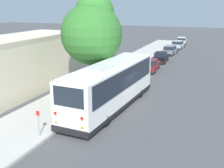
{
  "coord_description": "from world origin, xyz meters",
  "views": [
    {
      "loc": [
        -18.41,
        -6.51,
        7.23
      ],
      "look_at": [
        1.06,
        1.26,
        1.3
      ],
      "focal_mm": 45.0,
      "sensor_mm": 36.0,
      "label": 1
    }
  ],
  "objects": [
    {
      "name": "parked_sedan_black",
      "position": [
        17.75,
        1.04,
        0.59
      ],
      "size": [
        4.22,
        1.86,
        1.27
      ],
      "rotation": [
        0.0,
        0.0,
        0.05
      ],
      "color": "black",
      "rests_on": "ground"
    },
    {
      "name": "sidewalk_slab",
      "position": [
        0.0,
        4.33,
        0.07
      ],
      "size": [
        80.0,
        4.26,
        0.15
      ],
      "primitive_type": "cube",
      "color": "#B2AFA8",
      "rests_on": "ground"
    },
    {
      "name": "sign_post_far",
      "position": [
        -5.29,
        2.6,
        0.84
      ],
      "size": [
        0.06,
        0.06,
        1.37
      ],
      "color": "gray",
      "rests_on": "sidewalk_slab"
    },
    {
      "name": "parked_sedan_gray",
      "position": [
        24.04,
        0.99,
        0.59
      ],
      "size": [
        4.33,
        1.98,
        1.27
      ],
      "rotation": [
        0.0,
        0.0,
        -0.07
      ],
      "color": "slate",
      "rests_on": "ground"
    },
    {
      "name": "parked_sedan_silver",
      "position": [
        30.37,
        0.81,
        0.61
      ],
      "size": [
        4.55,
        1.98,
        1.32
      ],
      "rotation": [
        0.0,
        0.0,
        -0.05
      ],
      "color": "#A8AAAF",
      "rests_on": "ground"
    },
    {
      "name": "shuttle_bus",
      "position": [
        -0.6,
        0.66,
        1.83
      ],
      "size": [
        11.15,
        3.07,
        3.42
      ],
      "rotation": [
        0.0,
        0.0,
        -0.06
      ],
      "color": "white",
      "rests_on": "ground"
    },
    {
      "name": "sign_post_near",
      "position": [
        -6.58,
        2.6,
        0.92
      ],
      "size": [
        0.06,
        0.22,
        1.48
      ],
      "color": "gray",
      "rests_on": "sidewalk_slab"
    },
    {
      "name": "parked_sedan_white",
      "position": [
        36.08,
        1.01,
        0.6
      ],
      "size": [
        4.47,
        1.93,
        1.3
      ],
      "rotation": [
        0.0,
        0.0,
        0.06
      ],
      "color": "silver",
      "rests_on": "ground"
    },
    {
      "name": "street_tree",
      "position": [
        2.0,
        3.33,
        5.32
      ],
      "size": [
        4.9,
        4.9,
        8.02
      ],
      "color": "brown",
      "rests_on": "sidewalk_slab"
    },
    {
      "name": "curb_strip",
      "position": [
        0.0,
        2.13,
        0.07
      ],
      "size": [
        80.0,
        0.14,
        0.15
      ],
      "primitive_type": "cube",
      "color": "#9D9A94",
      "rests_on": "ground"
    },
    {
      "name": "parked_sedan_maroon",
      "position": [
        12.26,
        1.05,
        0.6
      ],
      "size": [
        4.36,
        1.93,
        1.3
      ],
      "rotation": [
        0.0,
        0.0,
        0.06
      ],
      "color": "maroon",
      "rests_on": "ground"
    },
    {
      "name": "ground_plane",
      "position": [
        0.0,
        0.0,
        0.0
      ],
      "size": [
        160.0,
        160.0,
        0.0
      ],
      "primitive_type": "plane",
      "color": "#474749"
    }
  ]
}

